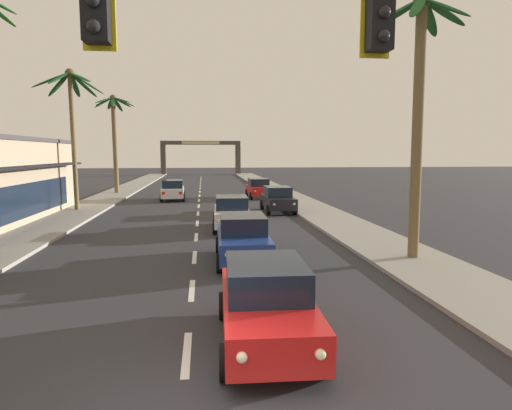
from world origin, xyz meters
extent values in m
cube|color=gray|center=(7.80, 20.00, 0.07)|extent=(3.20, 110.00, 0.14)
cube|color=gray|center=(-7.80, 20.00, 0.07)|extent=(3.20, 110.00, 0.14)
cube|color=silver|center=(0.00, 2.06, 0.00)|extent=(0.16, 2.00, 0.01)
cube|color=silver|center=(0.00, 6.07, 0.00)|extent=(0.16, 2.00, 0.01)
cube|color=silver|center=(0.00, 10.08, 0.00)|extent=(0.16, 2.00, 0.01)
cube|color=silver|center=(0.00, 14.09, 0.00)|extent=(0.16, 2.00, 0.01)
cube|color=silver|center=(0.00, 18.10, 0.00)|extent=(0.16, 2.00, 0.01)
cube|color=silver|center=(0.00, 22.11, 0.00)|extent=(0.16, 2.00, 0.01)
cube|color=silver|center=(0.00, 26.12, 0.00)|extent=(0.16, 2.00, 0.01)
cube|color=silver|center=(0.00, 30.13, 0.00)|extent=(0.16, 2.00, 0.01)
cube|color=silver|center=(0.00, 34.15, 0.00)|extent=(0.16, 2.00, 0.01)
cube|color=silver|center=(0.00, 38.16, 0.00)|extent=(0.16, 2.00, 0.01)
cube|color=silver|center=(0.00, 42.17, 0.00)|extent=(0.16, 2.00, 0.01)
cube|color=silver|center=(0.00, 46.18, 0.00)|extent=(0.16, 2.00, 0.01)
cube|color=silver|center=(0.00, 50.19, 0.00)|extent=(0.16, 2.00, 0.01)
cube|color=silver|center=(0.00, 54.20, 0.00)|extent=(0.16, 2.00, 0.01)
cube|color=silver|center=(0.00, 58.21, 0.00)|extent=(0.16, 2.00, 0.01)
cube|color=silver|center=(0.00, 62.22, 0.00)|extent=(0.16, 2.00, 0.01)
cube|color=silver|center=(0.00, 66.23, 0.00)|extent=(0.16, 2.00, 0.01)
cube|color=black|center=(2.75, -0.35, 5.73)|extent=(0.32, 0.26, 0.92)
sphere|color=black|center=(2.75, -0.49, 5.73)|extent=(0.17, 0.17, 0.17)
sphere|color=black|center=(2.75, -0.49, 5.43)|extent=(0.17, 0.17, 0.17)
cube|color=yellow|center=(2.75, -0.19, 5.73)|extent=(0.42, 0.03, 1.04)
cube|color=black|center=(-0.93, -0.35, 5.73)|extent=(0.32, 0.26, 0.92)
sphere|color=black|center=(-0.93, -0.49, 5.73)|extent=(0.17, 0.17, 0.17)
sphere|color=black|center=(-0.93, -0.49, 5.43)|extent=(0.17, 0.17, 0.17)
cube|color=yellow|center=(-0.93, -0.19, 5.73)|extent=(0.42, 0.03, 1.04)
cube|color=red|center=(1.62, 2.36, 0.68)|extent=(1.91, 4.36, 0.72)
cube|color=black|center=(1.62, 2.51, 1.36)|extent=(1.67, 2.25, 0.64)
cylinder|color=black|center=(2.43, 0.91, 0.32)|extent=(0.24, 0.65, 0.64)
cylinder|color=black|center=(0.71, 0.97, 0.32)|extent=(0.24, 0.65, 0.64)
cylinder|color=black|center=(2.53, 3.74, 0.32)|extent=(0.24, 0.65, 0.64)
cylinder|color=black|center=(0.81, 3.80, 0.32)|extent=(0.24, 0.65, 0.64)
sphere|color=#F9EFC6|center=(2.16, 0.17, 0.76)|extent=(0.18, 0.18, 0.18)
sphere|color=#F9EFC6|center=(0.92, 0.21, 0.76)|extent=(0.18, 0.18, 0.18)
cube|color=red|center=(2.35, 4.49, 0.78)|extent=(0.24, 0.07, 0.20)
cube|color=red|center=(1.03, 4.54, 0.78)|extent=(0.24, 0.07, 0.20)
cube|color=navy|center=(1.76, 9.24, 0.68)|extent=(1.85, 4.34, 0.72)
cube|color=black|center=(1.76, 9.39, 1.36)|extent=(1.65, 2.23, 0.64)
cylinder|color=black|center=(2.59, 7.80, 0.32)|extent=(0.23, 0.64, 0.64)
cylinder|color=black|center=(0.86, 7.84, 0.32)|extent=(0.23, 0.64, 0.64)
cylinder|color=black|center=(2.65, 10.64, 0.32)|extent=(0.23, 0.64, 0.64)
cylinder|color=black|center=(0.93, 10.68, 0.32)|extent=(0.23, 0.64, 0.64)
sphere|color=#F9EFC6|center=(2.33, 7.06, 0.76)|extent=(0.18, 0.18, 0.18)
sphere|color=#F9EFC6|center=(1.09, 7.08, 0.76)|extent=(0.18, 0.18, 0.18)
cube|color=red|center=(2.46, 11.38, 0.78)|extent=(0.24, 0.07, 0.20)
cube|color=red|center=(1.14, 11.41, 0.78)|extent=(0.24, 0.07, 0.20)
cube|color=silver|center=(1.80, 16.12, 0.68)|extent=(1.92, 4.36, 0.72)
cube|color=black|center=(1.81, 16.27, 1.36)|extent=(1.68, 2.26, 0.64)
cylinder|color=black|center=(2.61, 14.67, 0.32)|extent=(0.24, 0.65, 0.64)
cylinder|color=black|center=(0.89, 14.73, 0.32)|extent=(0.24, 0.65, 0.64)
cylinder|color=black|center=(2.72, 17.51, 0.32)|extent=(0.24, 0.65, 0.64)
cylinder|color=black|center=(0.99, 17.57, 0.32)|extent=(0.24, 0.65, 0.64)
sphere|color=#F9EFC6|center=(2.34, 13.93, 0.76)|extent=(0.18, 0.18, 0.18)
sphere|color=#F9EFC6|center=(1.11, 13.98, 0.76)|extent=(0.18, 0.18, 0.18)
cube|color=red|center=(2.54, 18.26, 0.78)|extent=(0.24, 0.07, 0.20)
cube|color=red|center=(1.22, 18.30, 0.78)|extent=(0.24, 0.07, 0.20)
cube|color=silver|center=(-2.15, 30.55, 0.68)|extent=(1.88, 4.35, 0.72)
cube|color=black|center=(-2.14, 30.40, 1.36)|extent=(1.66, 2.25, 0.64)
cylinder|color=black|center=(-3.05, 31.95, 0.32)|extent=(0.24, 0.65, 0.64)
cylinder|color=black|center=(-1.33, 32.00, 0.32)|extent=(0.24, 0.65, 0.64)
cylinder|color=black|center=(-2.97, 29.11, 0.32)|extent=(0.24, 0.65, 0.64)
cylinder|color=black|center=(-1.24, 29.16, 0.32)|extent=(0.24, 0.65, 0.64)
sphere|color=#B2B2AD|center=(-2.83, 32.70, 0.76)|extent=(0.18, 0.18, 0.18)
sphere|color=#B2B2AD|center=(-1.59, 32.74, 0.76)|extent=(0.18, 0.18, 0.18)
cube|color=red|center=(-2.74, 28.37, 0.78)|extent=(0.24, 0.07, 0.20)
cube|color=red|center=(-1.42, 28.41, 0.78)|extent=(0.24, 0.07, 0.20)
cube|color=red|center=(5.15, 31.58, 0.68)|extent=(1.89, 4.35, 0.72)
cube|color=black|center=(5.15, 31.73, 1.36)|extent=(1.66, 2.25, 0.64)
cylinder|color=black|center=(6.06, 30.19, 0.32)|extent=(0.24, 0.65, 0.64)
cylinder|color=black|center=(4.33, 30.14, 0.32)|extent=(0.24, 0.65, 0.64)
cylinder|color=black|center=(5.97, 33.03, 0.32)|extent=(0.24, 0.65, 0.64)
cylinder|color=black|center=(4.25, 32.97, 0.32)|extent=(0.24, 0.65, 0.64)
sphere|color=#B2B2AD|center=(5.84, 29.43, 0.76)|extent=(0.18, 0.18, 0.18)
sphere|color=#B2B2AD|center=(4.60, 29.39, 0.76)|extent=(0.18, 0.18, 0.18)
cube|color=red|center=(5.75, 33.76, 0.78)|extent=(0.24, 0.07, 0.20)
cube|color=red|center=(4.43, 33.72, 0.78)|extent=(0.24, 0.07, 0.20)
cube|color=black|center=(5.26, 22.28, 0.68)|extent=(1.80, 4.32, 0.72)
cube|color=black|center=(5.26, 22.43, 1.36)|extent=(1.62, 2.22, 0.64)
cylinder|color=black|center=(6.14, 20.87, 0.32)|extent=(0.23, 0.64, 0.64)
cylinder|color=black|center=(4.42, 20.86, 0.32)|extent=(0.23, 0.64, 0.64)
cylinder|color=black|center=(6.11, 23.71, 0.32)|extent=(0.23, 0.64, 0.64)
cylinder|color=black|center=(4.39, 23.69, 0.32)|extent=(0.23, 0.64, 0.64)
sphere|color=#B2B2AD|center=(5.91, 20.12, 0.76)|extent=(0.18, 0.18, 0.18)
sphere|color=#B2B2AD|center=(4.67, 20.11, 0.76)|extent=(0.18, 0.18, 0.18)
cube|color=red|center=(5.90, 24.45, 0.78)|extent=(0.24, 0.06, 0.20)
cube|color=red|center=(4.58, 24.44, 0.78)|extent=(0.24, 0.06, 0.20)
cylinder|color=brown|center=(-8.09, 24.13, 4.49)|extent=(0.35, 0.30, 8.98)
ellipsoid|color=#1E5123|center=(-7.05, 24.11, 8.40)|extent=(2.21, 0.42, 1.49)
ellipsoid|color=#1E5123|center=(-7.49, 25.00, 8.41)|extent=(1.62, 2.04, 1.46)
ellipsoid|color=#1E5123|center=(-8.13, 25.21, 8.43)|extent=(0.43, 2.25, 1.43)
ellipsoid|color=#1E5123|center=(-9.00, 24.70, 8.37)|extent=(2.04, 1.53, 1.53)
ellipsoid|color=#1E5123|center=(-9.21, 23.79, 8.53)|extent=(2.36, 1.06, 1.22)
ellipsoid|color=#1E5123|center=(-8.45, 23.03, 8.54)|extent=(1.07, 2.37, 1.20)
ellipsoid|color=#1E5123|center=(-7.27, 23.28, 8.66)|extent=(2.01, 2.00, 0.97)
sphere|color=#4C4223|center=(-8.12, 24.13, 9.03)|extent=(0.60, 0.60, 0.60)
cylinder|color=brown|center=(-7.86, 36.73, 4.47)|extent=(0.48, 0.43, 8.95)
ellipsoid|color=#1E5123|center=(-6.92, 36.85, 8.65)|extent=(2.03, 0.64, 0.92)
ellipsoid|color=#1E5123|center=(-7.17, 37.40, 8.67)|extent=(1.74, 1.66, 0.88)
ellipsoid|color=#1E5123|center=(-7.63, 37.57, 8.47)|extent=(0.93, 1.87, 1.26)
ellipsoid|color=#1E5123|center=(-8.28, 37.58, 8.57)|extent=(1.18, 1.92, 1.07)
ellipsoid|color=#1E5123|center=(-8.78, 37.14, 8.69)|extent=(2.00, 1.21, 0.85)
ellipsoid|color=#1E5123|center=(-8.63, 36.23, 8.51)|extent=(1.77, 1.37, 1.20)
ellipsoid|color=#1E5123|center=(-8.55, 36.00, 8.70)|extent=(1.65, 1.77, 0.83)
ellipsoid|color=#1E5123|center=(-7.72, 35.83, 8.55)|extent=(0.73, 1.95, 1.12)
ellipsoid|color=#1E5123|center=(-7.03, 36.21, 8.76)|extent=(1.96, 1.41, 0.71)
sphere|color=#4C4223|center=(-7.89, 36.73, 9.00)|extent=(0.60, 0.60, 0.60)
cylinder|color=brown|center=(7.89, 8.61, 4.52)|extent=(0.44, 0.38, 9.04)
ellipsoid|color=#1E5123|center=(8.75, 8.76, 8.76)|extent=(1.90, 0.71, 0.89)
ellipsoid|color=#1E5123|center=(8.46, 9.24, 8.68)|extent=(1.54, 1.58, 1.03)
ellipsoid|color=#1E5123|center=(7.46, 9.48, 8.91)|extent=(1.18, 1.93, 0.58)
ellipsoid|color=#1E5123|center=(7.01, 8.49, 8.66)|extent=(1.82, 0.63, 1.07)
ellipsoid|color=#1E5123|center=(7.37, 7.94, 8.61)|extent=(1.35, 1.63, 1.16)
ellipsoid|color=#1E5123|center=(8.32, 7.89, 8.64)|extent=(1.29, 1.71, 1.11)
sphere|color=#4C4223|center=(7.86, 8.61, 9.09)|extent=(0.60, 0.60, 0.60)
cube|color=black|center=(-8.58, 15.05, 3.19)|extent=(1.00, 21.34, 0.12)
cube|color=#423D38|center=(-6.72, 74.22, 2.68)|extent=(0.90, 0.90, 5.36)
cube|color=#423D38|center=(6.72, 74.22, 2.68)|extent=(0.90, 0.90, 5.36)
cube|color=#423D38|center=(0.00, 74.22, 5.71)|extent=(14.35, 0.60, 0.70)
cube|color=tan|center=(0.00, 73.90, 5.71)|extent=(6.72, 0.08, 0.56)
camera|label=1|loc=(0.37, -6.22, 3.91)|focal=30.74mm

